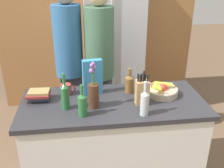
% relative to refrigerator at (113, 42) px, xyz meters
% --- Properties ---
extents(kitchen_island, '(1.54, 0.69, 0.90)m').
position_rel_refrigerator_xyz_m(kitchen_island, '(-0.18, -1.40, -0.57)').
color(kitchen_island, silver).
rests_on(kitchen_island, ground_plane).
extents(back_wall_wood, '(2.74, 0.12, 2.60)m').
position_rel_refrigerator_xyz_m(back_wall_wood, '(-0.18, 0.36, 0.28)').
color(back_wall_wood, '#9E6B3D').
rests_on(back_wall_wood, ground_plane).
extents(refrigerator, '(0.73, 0.62, 2.04)m').
position_rel_refrigerator_xyz_m(refrigerator, '(0.00, 0.00, 0.00)').
color(refrigerator, '#B7B7BC').
rests_on(refrigerator, ground_plane).
extents(fruit_bowl, '(0.28, 0.28, 0.11)m').
position_rel_refrigerator_xyz_m(fruit_bowl, '(0.25, -1.33, -0.08)').
color(fruit_bowl, tan).
rests_on(fruit_bowl, kitchen_island).
extents(knife_block, '(0.10, 0.09, 0.29)m').
position_rel_refrigerator_xyz_m(knife_block, '(0.04, -1.47, -0.02)').
color(knife_block, tan).
rests_on(knife_block, kitchen_island).
extents(flower_vase, '(0.09, 0.09, 0.39)m').
position_rel_refrigerator_xyz_m(flower_vase, '(-0.35, -1.47, 0.01)').
color(flower_vase, '#4C2D1E').
rests_on(flower_vase, kitchen_island).
extents(cereal_box, '(0.17, 0.08, 0.31)m').
position_rel_refrigerator_xyz_m(cereal_box, '(-0.34, -1.23, 0.03)').
color(cereal_box, teal).
rests_on(cereal_box, kitchen_island).
extents(coffee_mug, '(0.13, 0.09, 0.10)m').
position_rel_refrigerator_xyz_m(coffee_mug, '(-0.57, -1.22, -0.08)').
color(coffee_mug, '#99332D').
rests_on(coffee_mug, kitchen_island).
extents(book_stack, '(0.19, 0.16, 0.09)m').
position_rel_refrigerator_xyz_m(book_stack, '(-0.80, -1.30, -0.08)').
color(book_stack, '#232328').
rests_on(book_stack, kitchen_island).
extents(bottle_oil, '(0.07, 0.07, 0.25)m').
position_rel_refrigerator_xyz_m(bottle_oil, '(-0.44, -1.59, -0.02)').
color(bottle_oil, '#286633').
rests_on(bottle_oil, kitchen_island).
extents(bottle_vinegar, '(0.06, 0.06, 0.30)m').
position_rel_refrigerator_xyz_m(bottle_vinegar, '(-0.57, -1.47, -0.01)').
color(bottle_vinegar, '#286633').
rests_on(bottle_vinegar, kitchen_island).
extents(bottle_wine, '(0.08, 0.08, 0.22)m').
position_rel_refrigerator_xyz_m(bottle_wine, '(-0.02, -1.24, -0.04)').
color(bottle_wine, brown).
rests_on(bottle_wine, kitchen_island).
extents(bottle_water, '(0.06, 0.06, 0.27)m').
position_rel_refrigerator_xyz_m(bottle_water, '(0.02, -1.64, -0.02)').
color(bottle_water, '#B2BCC1').
rests_on(bottle_water, kitchen_island).
extents(person_at_sink, '(0.29, 0.29, 1.80)m').
position_rel_refrigerator_xyz_m(person_at_sink, '(-0.55, -0.68, 0.02)').
color(person_at_sink, '#383842').
rests_on(person_at_sink, ground_plane).
extents(person_in_blue, '(0.30, 0.30, 1.78)m').
position_rel_refrigerator_xyz_m(person_in_blue, '(-0.24, -0.75, 0.00)').
color(person_in_blue, '#383842').
rests_on(person_in_blue, ground_plane).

